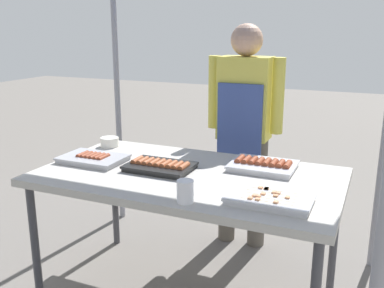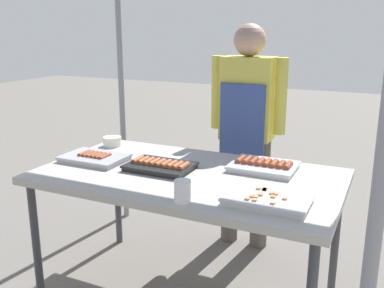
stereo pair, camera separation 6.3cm
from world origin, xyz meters
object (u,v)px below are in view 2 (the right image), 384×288
at_px(tray_grilled_sausages, 160,166).
at_px(condiment_bowl, 112,141).
at_px(tray_spring_rolls, 95,158).
at_px(drink_cup_near_edge, 182,191).
at_px(tray_meat_skewers, 267,200).
at_px(vendor_woman, 247,120).
at_px(stall_table, 188,183).
at_px(tray_pork_links, 264,166).

xyz_separation_m(tray_grilled_sausages, condiment_bowl, (-0.53, 0.30, 0.01)).
relative_size(tray_spring_rolls, drink_cup_near_edge, 3.63).
relative_size(tray_meat_skewers, drink_cup_near_edge, 3.70).
height_order(tray_grilled_sausages, vendor_woman, vendor_woman).
xyz_separation_m(stall_table, drink_cup_near_edge, (0.15, -0.37, 0.10)).
bearing_deg(vendor_woman, tray_spring_rolls, 50.05).
relative_size(stall_table, drink_cup_near_edge, 15.80).
height_order(stall_table, vendor_woman, vendor_woman).
distance_m(stall_table, tray_pork_links, 0.43).
bearing_deg(tray_grilled_sausages, tray_meat_skewers, -17.98).
bearing_deg(tray_pork_links, stall_table, -145.76).
xyz_separation_m(tray_spring_rolls, drink_cup_near_edge, (0.74, -0.34, 0.03)).
bearing_deg(drink_cup_near_edge, tray_meat_skewers, 22.68).
xyz_separation_m(stall_table, condiment_bowl, (-0.69, 0.29, 0.08)).
relative_size(tray_spring_rolls, condiment_bowl, 3.09).
relative_size(condiment_bowl, drink_cup_near_edge, 1.17).
bearing_deg(drink_cup_near_edge, condiment_bowl, 141.89).
xyz_separation_m(tray_meat_skewers, drink_cup_near_edge, (-0.35, -0.15, 0.03)).
height_order(stall_table, tray_grilled_sausages, tray_grilled_sausages).
relative_size(drink_cup_near_edge, vendor_woman, 0.07).
distance_m(tray_grilled_sausages, tray_meat_skewers, 0.70).
relative_size(tray_pork_links, vendor_woman, 0.23).
xyz_separation_m(tray_spring_rolls, vendor_woman, (0.66, 0.79, 0.13)).
bearing_deg(tray_spring_rolls, condiment_bowl, 107.43).
xyz_separation_m(tray_pork_links, tray_spring_rolls, (-0.94, -0.26, -0.00)).
bearing_deg(vendor_woman, stall_table, 84.68).
relative_size(tray_meat_skewers, condiment_bowl, 3.15).
xyz_separation_m(tray_spring_rolls, condiment_bowl, (-0.10, 0.32, 0.01)).
relative_size(tray_grilled_sausages, tray_pork_links, 1.02).
relative_size(condiment_bowl, vendor_woman, 0.08).
height_order(tray_pork_links, tray_spring_rolls, tray_pork_links).
height_order(tray_pork_links, vendor_woman, vendor_woman).
bearing_deg(vendor_woman, condiment_bowl, 31.78).
bearing_deg(condiment_bowl, tray_meat_skewers, -23.41).
relative_size(stall_table, tray_spring_rolls, 4.35).
distance_m(tray_grilled_sausages, condiment_bowl, 0.61).
height_order(tray_spring_rolls, condiment_bowl, condiment_bowl).
bearing_deg(vendor_woman, drink_cup_near_edge, 93.90).
distance_m(tray_meat_skewers, vendor_woman, 1.08).
bearing_deg(tray_meat_skewers, tray_grilled_sausages, 162.02).
bearing_deg(vendor_woman, tray_grilled_sausages, 72.93).
bearing_deg(tray_pork_links, condiment_bowl, 176.81).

